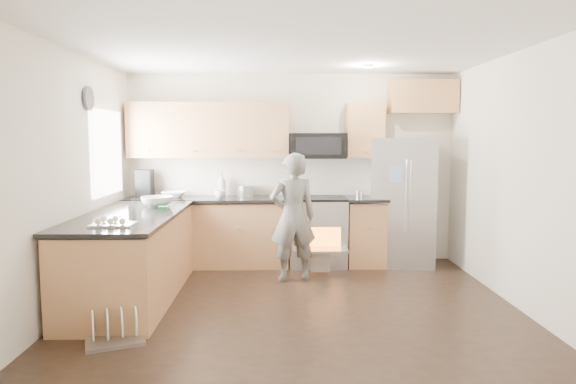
{
  "coord_description": "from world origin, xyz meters",
  "views": [
    {
      "loc": [
        -0.18,
        -5.18,
        1.72
      ],
      "look_at": [
        -0.07,
        0.5,
        1.13
      ],
      "focal_mm": 32.0,
      "sensor_mm": 36.0,
      "label": 1
    }
  ],
  "objects_px": {
    "stove_range": "(317,216)",
    "refrigerator": "(402,202)",
    "person": "(293,217)",
    "dish_rack": "(115,333)"
  },
  "relations": [
    {
      "from": "stove_range",
      "to": "refrigerator",
      "type": "height_order",
      "value": "stove_range"
    },
    {
      "from": "person",
      "to": "dish_rack",
      "type": "xyz_separation_m",
      "value": [
        -1.57,
        -1.89,
        -0.7
      ]
    },
    {
      "from": "stove_range",
      "to": "dish_rack",
      "type": "distance_m",
      "value": 3.32
    },
    {
      "from": "stove_range",
      "to": "dish_rack",
      "type": "height_order",
      "value": "stove_range"
    },
    {
      "from": "refrigerator",
      "to": "person",
      "type": "height_order",
      "value": "refrigerator"
    },
    {
      "from": "dish_rack",
      "to": "stove_range",
      "type": "bearing_deg",
      "value": 53.95
    },
    {
      "from": "dish_rack",
      "to": "person",
      "type": "bearing_deg",
      "value": 50.37
    },
    {
      "from": "refrigerator",
      "to": "dish_rack",
      "type": "height_order",
      "value": "refrigerator"
    },
    {
      "from": "person",
      "to": "dish_rack",
      "type": "distance_m",
      "value": 2.56
    },
    {
      "from": "dish_rack",
      "to": "refrigerator",
      "type": "bearing_deg",
      "value": 40.76
    }
  ]
}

